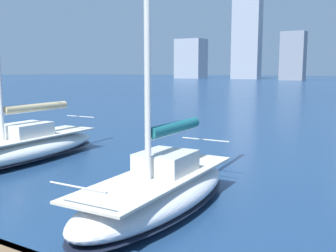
# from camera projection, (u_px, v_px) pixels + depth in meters

# --- Properties ---
(sailboat_teal) EXTENTS (2.46, 6.86, 11.65)m
(sailboat_teal) POSITION_uv_depth(u_px,v_px,m) (159.00, 187.00, 10.57)
(sailboat_teal) COLOR white
(sailboat_teal) RESTS_ON ground
(sailboat_tan) EXTENTS (2.67, 8.78, 10.14)m
(sailboat_tan) POSITION_uv_depth(u_px,v_px,m) (18.00, 148.00, 16.17)
(sailboat_tan) COLOR white
(sailboat_tan) RESTS_ON ground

